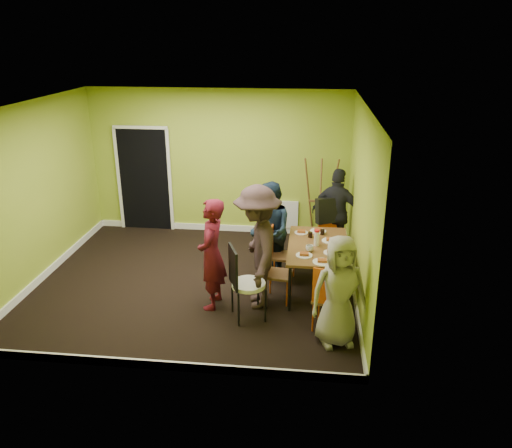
# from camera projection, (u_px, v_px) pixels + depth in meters

# --- Properties ---
(ground) EXTENTS (5.00, 5.00, 0.00)m
(ground) POSITION_uv_depth(u_px,v_px,m) (196.00, 282.00, 8.02)
(ground) COLOR black
(ground) RESTS_ON ground
(room_walls) EXTENTS (5.04, 4.54, 2.82)m
(room_walls) POSITION_uv_depth(u_px,v_px,m) (193.00, 223.00, 7.71)
(room_walls) COLOR #8FAA2B
(room_walls) RESTS_ON ground
(dining_table) EXTENTS (0.90, 1.50, 0.75)m
(dining_table) POSITION_uv_depth(u_px,v_px,m) (318.00, 248.00, 7.54)
(dining_table) COLOR black
(dining_table) RESTS_ON ground
(chair_left_far) EXTENTS (0.42, 0.42, 0.92)m
(chair_left_far) POSITION_uv_depth(u_px,v_px,m) (278.00, 250.00, 7.91)
(chair_left_far) COLOR #D04F13
(chair_left_far) RESTS_ON ground
(chair_left_near) EXTENTS (0.43, 0.42, 0.91)m
(chair_left_near) POSITION_uv_depth(u_px,v_px,m) (274.00, 268.00, 7.32)
(chair_left_near) COLOR #D04F13
(chair_left_near) RESTS_ON ground
(chair_back_end) EXTENTS (0.63, 0.67, 1.11)m
(chair_back_end) POSITION_uv_depth(u_px,v_px,m) (330.00, 217.00, 8.55)
(chair_back_end) COLOR #D04F13
(chair_back_end) RESTS_ON ground
(chair_front_end) EXTENTS (0.48, 0.48, 0.95)m
(chair_front_end) POSITION_uv_depth(u_px,v_px,m) (328.00, 295.00, 6.53)
(chair_front_end) COLOR #D04F13
(chair_front_end) RESTS_ON ground
(chair_bentwood) EXTENTS (0.55, 0.54, 1.08)m
(chair_bentwood) POSITION_uv_depth(u_px,v_px,m) (243.00, 280.00, 6.80)
(chair_bentwood) COLOR black
(chair_bentwood) RESTS_ON ground
(easel) EXTENTS (0.65, 0.61, 1.62)m
(easel) POSITION_uv_depth(u_px,v_px,m) (320.00, 199.00, 9.41)
(easel) COLOR brown
(easel) RESTS_ON ground
(plate_near_left) EXTENTS (0.21, 0.21, 0.01)m
(plate_near_left) POSITION_uv_depth(u_px,v_px,m) (301.00, 233.00, 7.97)
(plate_near_left) COLOR white
(plate_near_left) RESTS_ON dining_table
(plate_near_right) EXTENTS (0.24, 0.24, 0.01)m
(plate_near_right) POSITION_uv_depth(u_px,v_px,m) (304.00, 255.00, 7.16)
(plate_near_right) COLOR white
(plate_near_right) RESTS_ON dining_table
(plate_far_back) EXTENTS (0.26, 0.26, 0.01)m
(plate_far_back) POSITION_uv_depth(u_px,v_px,m) (318.00, 231.00, 8.03)
(plate_far_back) COLOR white
(plate_far_back) RESTS_ON dining_table
(plate_far_front) EXTENTS (0.27, 0.27, 0.01)m
(plate_far_front) POSITION_uv_depth(u_px,v_px,m) (322.00, 262.00, 6.95)
(plate_far_front) COLOR white
(plate_far_front) RESTS_ON dining_table
(plate_wall_back) EXTENTS (0.27, 0.27, 0.01)m
(plate_wall_back) POSITION_uv_depth(u_px,v_px,m) (330.00, 241.00, 7.66)
(plate_wall_back) COLOR white
(plate_wall_back) RESTS_ON dining_table
(plate_wall_front) EXTENTS (0.23, 0.23, 0.01)m
(plate_wall_front) POSITION_uv_depth(u_px,v_px,m) (331.00, 253.00, 7.25)
(plate_wall_front) COLOR white
(plate_wall_front) RESTS_ON dining_table
(thermos) EXTENTS (0.08, 0.08, 0.22)m
(thermos) POSITION_uv_depth(u_px,v_px,m) (317.00, 239.00, 7.47)
(thermos) COLOR white
(thermos) RESTS_ON dining_table
(blue_bottle) EXTENTS (0.08, 0.08, 0.21)m
(blue_bottle) POSITION_uv_depth(u_px,v_px,m) (338.00, 249.00, 7.14)
(blue_bottle) COLOR blue
(blue_bottle) RESTS_ON dining_table
(orange_bottle) EXTENTS (0.03, 0.03, 0.08)m
(orange_bottle) POSITION_uv_depth(u_px,v_px,m) (317.00, 236.00, 7.74)
(orange_bottle) COLOR #D04F13
(orange_bottle) RESTS_ON dining_table
(glass_mid) EXTENTS (0.07, 0.07, 0.09)m
(glass_mid) POSITION_uv_depth(u_px,v_px,m) (310.00, 235.00, 7.79)
(glass_mid) COLOR black
(glass_mid) RESTS_ON dining_table
(glass_back) EXTENTS (0.07, 0.07, 0.08)m
(glass_back) POSITION_uv_depth(u_px,v_px,m) (322.00, 232.00, 7.90)
(glass_back) COLOR black
(glass_back) RESTS_ON dining_table
(glass_front) EXTENTS (0.07, 0.07, 0.10)m
(glass_front) POSITION_uv_depth(u_px,v_px,m) (331.00, 257.00, 7.02)
(glass_front) COLOR black
(glass_front) RESTS_ON dining_table
(cup_a) EXTENTS (0.11, 0.11, 0.09)m
(cup_a) POSITION_uv_depth(u_px,v_px,m) (310.00, 248.00, 7.30)
(cup_a) COLOR white
(cup_a) RESTS_ON dining_table
(cup_b) EXTENTS (0.10, 0.10, 0.09)m
(cup_b) POSITION_uv_depth(u_px,v_px,m) (333.00, 242.00, 7.50)
(cup_b) COLOR white
(cup_b) RESTS_ON dining_table
(person_standing) EXTENTS (0.42, 0.62, 1.64)m
(person_standing) POSITION_uv_depth(u_px,v_px,m) (212.00, 254.00, 7.05)
(person_standing) COLOR #530E19
(person_standing) RESTS_ON ground
(person_left_far) EXTENTS (0.82, 0.92, 1.57)m
(person_left_far) POSITION_uv_depth(u_px,v_px,m) (270.00, 230.00, 7.98)
(person_left_far) COLOR #142233
(person_left_far) RESTS_ON ground
(person_left_near) EXTENTS (0.88, 1.28, 1.81)m
(person_left_near) POSITION_uv_depth(u_px,v_px,m) (258.00, 247.00, 7.06)
(person_left_near) COLOR #332322
(person_left_near) RESTS_ON ground
(person_back_end) EXTENTS (1.01, 0.71, 1.60)m
(person_back_end) POSITION_uv_depth(u_px,v_px,m) (337.00, 214.00, 8.68)
(person_back_end) COLOR black
(person_back_end) RESTS_ON ground
(person_front_end) EXTENTS (0.82, 0.65, 1.48)m
(person_front_end) POSITION_uv_depth(u_px,v_px,m) (339.00, 291.00, 6.21)
(person_front_end) COLOR gray
(person_front_end) RESTS_ON ground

